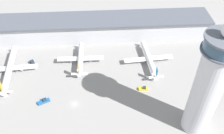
{
  "coord_description": "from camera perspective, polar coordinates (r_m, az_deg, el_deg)",
  "views": [
    {
      "loc": [
        17.06,
        -99.07,
        121.55
      ],
      "look_at": [
        24.52,
        21.11,
        10.26
      ],
      "focal_mm": 40.0,
      "sensor_mm": 36.0,
      "label": 1
    }
  ],
  "objects": [
    {
      "name": "control_tower",
      "position": [
        129.69,
        21.17,
        -3.99
      ],
      "size": [
        18.26,
        18.26,
        68.74
      ],
      "color": "silver",
      "rests_on": "ground"
    },
    {
      "name": "ground_plane",
      "position": [
        157.73,
        -8.54,
        -8.34
      ],
      "size": [
        1000.0,
        1000.0,
        0.0
      ],
      "primitive_type": "plane",
      "color": "gray"
    },
    {
      "name": "airplane_gate_bravo",
      "position": [
        180.85,
        -7.21,
        1.91
      ],
      "size": [
        33.39,
        33.79,
        12.66
      ],
      "color": "silver",
      "rests_on": "ground"
    },
    {
      "name": "service_truck_fuel",
      "position": [
        189.75,
        -17.69,
        0.9
      ],
      "size": [
        4.96,
        6.43,
        3.05
      ],
      "color": "black",
      "rests_on": "ground"
    },
    {
      "name": "service_truck_baggage",
      "position": [
        175.83,
        -23.49,
        -5.15
      ],
      "size": [
        5.7,
        7.85,
        2.77
      ],
      "color": "black",
      "rests_on": "ground"
    },
    {
      "name": "airplane_gate_alpha",
      "position": [
        185.82,
        -22.4,
        -0.35
      ],
      "size": [
        37.76,
        46.32,
        13.01
      ],
      "color": "silver",
      "rests_on": "ground"
    },
    {
      "name": "service_truck_catering",
      "position": [
        161.66,
        -15.28,
        -7.59
      ],
      "size": [
        7.73,
        5.33,
        2.75
      ],
      "color": "black",
      "rests_on": "ground"
    },
    {
      "name": "terminal_building",
      "position": [
        203.98,
        -7.84,
        8.73
      ],
      "size": [
        211.51,
        25.0,
        17.25
      ],
      "color": "#B2B2B7",
      "rests_on": "ground"
    },
    {
      "name": "service_truck_water",
      "position": [
        164.33,
        7.23,
        -4.96
      ],
      "size": [
        6.27,
        2.58,
        2.56
      ],
      "color": "black",
      "rests_on": "ground"
    },
    {
      "name": "airplane_gate_charlie",
      "position": [
        181.81,
        8.45,
        1.85
      ],
      "size": [
        36.17,
        39.88,
        11.61
      ],
      "color": "white",
      "rests_on": "ground"
    }
  ]
}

